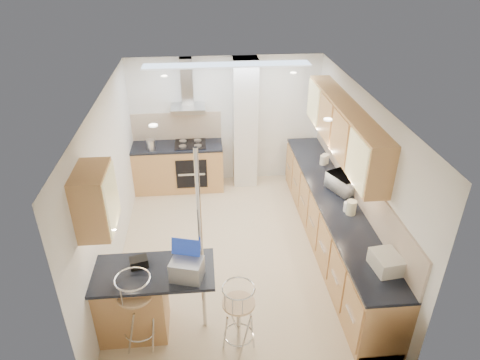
{
  "coord_description": "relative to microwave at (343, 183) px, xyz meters",
  "views": [
    {
      "loc": [
        -0.44,
        -5.34,
        4.3
      ],
      "look_at": [
        0.07,
        0.2,
        1.17
      ],
      "focal_mm": 32.0,
      "sensor_mm": 36.0,
      "label": 1
    }
  ],
  "objects": [
    {
      "name": "ground",
      "position": [
        -1.65,
        -0.17,
        -1.05
      ],
      "size": [
        4.8,
        4.8,
        0.0
      ],
      "primitive_type": "plane",
      "color": "beige",
      "rests_on": "ground"
    },
    {
      "name": "room_shell",
      "position": [
        -1.33,
        0.2,
        0.49
      ],
      "size": [
        3.64,
        4.84,
        2.51
      ],
      "color": "white",
      "rests_on": "ground"
    },
    {
      "name": "right_counter",
      "position": [
        -0.15,
        -0.17,
        -0.59
      ],
      "size": [
        0.63,
        4.4,
        0.92
      ],
      "color": "tan",
      "rests_on": "ground"
    },
    {
      "name": "back_counter",
      "position": [
        -2.6,
        1.93,
        -0.59
      ],
      "size": [
        1.7,
        0.63,
        0.92
      ],
      "color": "tan",
      "rests_on": "ground"
    },
    {
      "name": "peninsula",
      "position": [
        -2.78,
        -1.62,
        -0.58
      ],
      "size": [
        1.47,
        0.72,
        0.94
      ],
      "color": "tan",
      "rests_on": "ground"
    },
    {
      "name": "microwave",
      "position": [
        0.0,
        0.0,
        0.0
      ],
      "size": [
        0.49,
        0.57,
        0.27
      ],
      "primitive_type": "imported",
      "rotation": [
        0.0,
        0.0,
        1.99
      ],
      "color": "white",
      "rests_on": "right_counter"
    },
    {
      "name": "laptop",
      "position": [
        -2.35,
        -1.77,
        0.01
      ],
      "size": [
        0.41,
        0.35,
        0.24
      ],
      "primitive_type": "cube",
      "rotation": [
        0.0,
        0.0,
        -0.28
      ],
      "color": "gray",
      "rests_on": "peninsula"
    },
    {
      "name": "bag",
      "position": [
        -2.92,
        -1.52,
        -0.06
      ],
      "size": [
        0.24,
        0.2,
        0.11
      ],
      "primitive_type": "cube",
      "rotation": [
        0.0,
        0.0,
        0.26
      ],
      "color": "black",
      "rests_on": "peninsula"
    },
    {
      "name": "bar_stool_near",
      "position": [
        -2.95,
        -1.84,
        -0.53
      ],
      "size": [
        0.56,
        0.56,
        1.05
      ],
      "primitive_type": null,
      "rotation": [
        0.0,
        0.0,
        0.37
      ],
      "color": "#D9B275",
      "rests_on": "ground"
    },
    {
      "name": "bar_stool_end",
      "position": [
        -1.79,
        -2.01,
        -0.57
      ],
      "size": [
        0.53,
        0.53,
        0.97
      ],
      "primitive_type": null,
      "rotation": [
        0.0,
        0.0,
        1.11
      ],
      "color": "#D9B275",
      "rests_on": "ground"
    },
    {
      "name": "jar_a",
      "position": [
        -0.02,
        0.94,
        -0.05
      ],
      "size": [
        0.15,
        0.15,
        0.17
      ],
      "primitive_type": "cylinder",
      "rotation": [
        0.0,
        0.0,
        -0.26
      ],
      "color": "beige",
      "rests_on": "right_counter"
    },
    {
      "name": "jar_b",
      "position": [
        -0.07,
        0.89,
        -0.05
      ],
      "size": [
        0.12,
        0.12,
        0.16
      ],
      "primitive_type": "cylinder",
      "rotation": [
        0.0,
        0.0,
        -0.06
      ],
      "color": "beige",
      "rests_on": "right_counter"
    },
    {
      "name": "jar_c",
      "position": [
        -0.08,
        -0.64,
        -0.03
      ],
      "size": [
        0.18,
        0.18,
        0.21
      ],
      "primitive_type": "cylinder",
      "rotation": [
        0.0,
        0.0,
        0.35
      ],
      "color": "beige",
      "rests_on": "right_counter"
    },
    {
      "name": "jar_d",
      "position": [
        -0.11,
        -0.57,
        -0.06
      ],
      "size": [
        0.12,
        0.12,
        0.14
      ],
      "primitive_type": "cylinder",
      "rotation": [
        0.0,
        0.0,
        0.29
      ],
      "color": "white",
      "rests_on": "right_counter"
    },
    {
      "name": "bread_bin",
      "position": [
        -0.04,
        -1.81,
        -0.03
      ],
      "size": [
        0.34,
        0.41,
        0.2
      ],
      "primitive_type": "cube",
      "rotation": [
        0.0,
        0.0,
        0.12
      ],
      "color": "beige",
      "rests_on": "right_counter"
    },
    {
      "name": "kettle",
      "position": [
        -3.06,
        1.76,
        -0.03
      ],
      "size": [
        0.16,
        0.16,
        0.2
      ],
      "primitive_type": "cylinder",
      "color": "#B3B6B8",
      "rests_on": "back_counter"
    }
  ]
}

